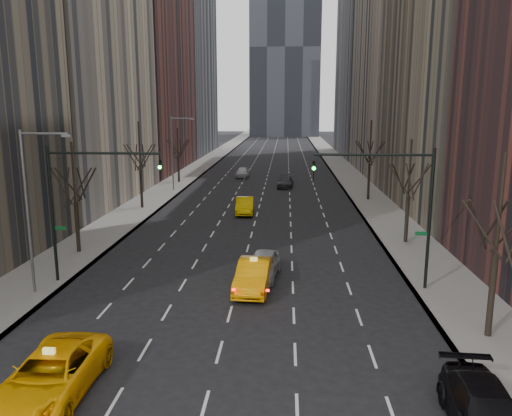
% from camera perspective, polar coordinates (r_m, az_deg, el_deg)
% --- Properties ---
extents(ground, '(400.00, 400.00, 0.00)m').
position_cam_1_polar(ground, '(18.92, -5.92, -21.65)').
color(ground, black).
rests_on(ground, ground).
extents(sidewalk_left, '(4.50, 320.00, 0.15)m').
position_cam_1_polar(sidewalk_left, '(87.52, -6.48, 4.71)').
color(sidewalk_left, slate).
rests_on(sidewalk_left, ground).
extents(sidewalk_right, '(4.50, 320.00, 0.15)m').
position_cam_1_polar(sidewalk_right, '(86.74, 9.73, 4.55)').
color(sidewalk_right, slate).
rests_on(sidewalk_right, ground).
extents(bld_left_far, '(14.00, 28.00, 44.00)m').
position_cam_1_polar(bld_left_far, '(85.94, -13.75, 19.00)').
color(bld_left_far, brown).
rests_on(bld_left_far, ground).
extents(bld_left_deep, '(14.00, 30.00, 60.00)m').
position_cam_1_polar(bld_left_deep, '(115.90, -9.32, 21.14)').
color(bld_left_deep, slate).
rests_on(bld_left_deep, ground).
extents(bld_right_far, '(14.00, 28.00, 50.00)m').
position_cam_1_polar(bld_right_far, '(83.09, 17.65, 21.17)').
color(bld_right_far, tan).
rests_on(bld_right_far, ground).
extents(bld_right_deep, '(14.00, 30.00, 58.00)m').
position_cam_1_polar(bld_right_deep, '(113.73, 13.78, 20.64)').
color(bld_right_deep, slate).
rests_on(bld_right_deep, ground).
extents(tree_lw_b, '(3.36, 3.50, 7.82)m').
position_cam_1_polar(tree_lw_b, '(37.30, -19.93, 0.60)').
color(tree_lw_b, black).
rests_on(tree_lw_b, ground).
extents(tree_lw_c, '(3.36, 3.50, 8.74)m').
position_cam_1_polar(tree_lw_c, '(52.14, -13.06, 4.28)').
color(tree_lw_c, black).
rests_on(tree_lw_c, ground).
extents(tree_lw_d, '(3.36, 3.50, 7.36)m').
position_cam_1_polar(tree_lw_d, '(69.53, -8.87, 5.78)').
color(tree_lw_d, black).
rests_on(tree_lw_d, ground).
extents(tree_rw_a, '(3.36, 3.50, 8.28)m').
position_cam_1_polar(tree_rw_a, '(24.38, 25.68, -5.02)').
color(tree_rw_a, black).
rests_on(tree_rw_a, ground).
extents(tree_rw_b, '(3.36, 3.50, 7.82)m').
position_cam_1_polar(tree_rw_b, '(39.29, 17.00, 1.31)').
color(tree_rw_b, black).
rests_on(tree_rw_b, ground).
extents(tree_rw_c, '(3.36, 3.50, 8.74)m').
position_cam_1_polar(tree_rw_c, '(56.72, 12.85, 4.85)').
color(tree_rw_c, black).
rests_on(tree_rw_c, ground).
extents(traffic_mast_left, '(6.69, 0.39, 8.00)m').
position_cam_1_polar(traffic_mast_left, '(30.44, -19.56, 1.68)').
color(traffic_mast_left, black).
rests_on(traffic_mast_left, ground).
extents(traffic_mast_right, '(6.69, 0.39, 8.00)m').
position_cam_1_polar(traffic_mast_right, '(28.74, 16.16, 1.35)').
color(traffic_mast_right, black).
rests_on(traffic_mast_right, ground).
extents(streetlight_near, '(2.83, 0.22, 9.00)m').
position_cam_1_polar(streetlight_near, '(29.38, -24.19, 1.26)').
color(streetlight_near, slate).
rests_on(streetlight_near, ground).
extents(streetlight_far, '(2.83, 0.22, 9.00)m').
position_cam_1_polar(streetlight_far, '(62.30, -9.24, 7.02)').
color(streetlight_far, slate).
rests_on(streetlight_far, ground).
extents(taxi_suv, '(2.77, 5.98, 1.66)m').
position_cam_1_polar(taxi_suv, '(20.36, -22.37, -17.23)').
color(taxi_suv, '#FFB205').
rests_on(taxi_suv, ground).
extents(taxi_sedan, '(2.14, 5.27, 1.70)m').
position_cam_1_polar(taxi_sedan, '(28.82, -0.26, -7.70)').
color(taxi_sedan, '#FC9E05').
rests_on(taxi_sedan, ground).
extents(silver_sedan_ahead, '(2.40, 4.83, 1.58)m').
position_cam_1_polar(silver_sedan_ahead, '(30.84, 0.75, -6.52)').
color(silver_sedan_ahead, '#ABAFB4').
rests_on(silver_sedan_ahead, ground).
extents(parked_suv_black, '(2.51, 5.49, 1.56)m').
position_cam_1_polar(parked_suv_black, '(18.60, 24.81, -20.56)').
color(parked_suv_black, black).
rests_on(parked_suv_black, ground).
extents(far_taxi, '(1.91, 4.85, 1.57)m').
position_cam_1_polar(far_taxi, '(49.01, -1.29, 0.28)').
color(far_taxi, '#DAB204').
rests_on(far_taxi, ground).
extents(far_suv_grey, '(2.26, 4.87, 1.38)m').
position_cam_1_polar(far_suv_grey, '(65.11, 3.38, 2.97)').
color(far_suv_grey, '#2B2B30').
rests_on(far_suv_grey, ground).
extents(far_car_white, '(1.93, 4.49, 1.51)m').
position_cam_1_polar(far_car_white, '(74.39, -1.55, 4.11)').
color(far_car_white, silver).
rests_on(far_car_white, ground).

